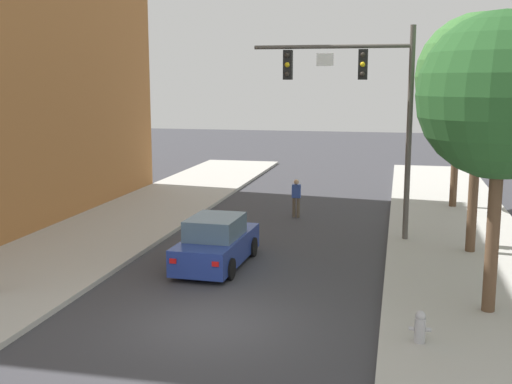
{
  "coord_description": "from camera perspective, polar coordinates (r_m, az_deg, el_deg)",
  "views": [
    {
      "loc": [
        4.29,
        -14.1,
        5.77
      ],
      "look_at": [
        -0.46,
        7.07,
        2.0
      ],
      "focal_mm": 45.09,
      "sensor_mm": 36.0,
      "label": 1
    }
  ],
  "objects": [
    {
      "name": "street_tree_nearest",
      "position": [
        16.23,
        20.96,
        7.92
      ],
      "size": [
        3.95,
        3.95,
        7.25
      ],
      "color": "brown",
      "rests_on": "sidewalk_right"
    },
    {
      "name": "sidewalk_right",
      "position": [
        15.37,
        20.47,
        -12.54
      ],
      "size": [
        5.0,
        60.0,
        0.15
      ],
      "primitive_type": "cube",
      "color": "#B2AFA8",
      "rests_on": "ground"
    },
    {
      "name": "pedestrian_crossing_road",
      "position": [
        27.4,
        3.59,
        -0.38
      ],
      "size": [
        0.36,
        0.22,
        1.64
      ],
      "color": "brown",
      "rests_on": "ground"
    },
    {
      "name": "car_lead_blue",
      "position": [
        20.29,
        -3.53,
        -4.57
      ],
      "size": [
        1.93,
        4.29,
        1.6
      ],
      "color": "navy",
      "rests_on": "ground"
    },
    {
      "name": "traffic_signal_mast",
      "position": [
        23.2,
        9.67,
        8.55
      ],
      "size": [
        5.66,
        0.38,
        7.5
      ],
      "color": "#514C47",
      "rests_on": "sidewalk_right"
    },
    {
      "name": "street_tree_third",
      "position": [
        29.95,
        17.56,
        9.06
      ],
      "size": [
        3.77,
        3.77,
        7.35
      ],
      "color": "brown",
      "rests_on": "sidewalk_right"
    },
    {
      "name": "fire_hydrant",
      "position": [
        14.66,
        14.35,
        -11.5
      ],
      "size": [
        0.48,
        0.24,
        0.72
      ],
      "color": "#B2B2B7",
      "rests_on": "sidewalk_right"
    },
    {
      "name": "street_tree_second",
      "position": [
        22.01,
        19.26,
        9.57
      ],
      "size": [
        4.07,
        4.07,
        7.78
      ],
      "color": "brown",
      "rests_on": "sidewalk_right"
    },
    {
      "name": "ground_plane",
      "position": [
        15.83,
        -4.05,
        -11.54
      ],
      "size": [
        120.0,
        120.0,
        0.0
      ],
      "primitive_type": "plane",
      "color": "#38383D"
    }
  ]
}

